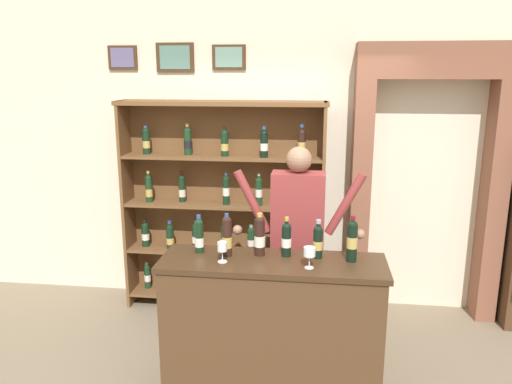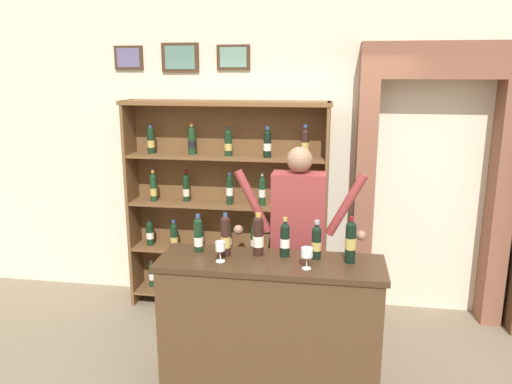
% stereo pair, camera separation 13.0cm
% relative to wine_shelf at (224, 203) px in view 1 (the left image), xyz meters
% --- Properties ---
extents(back_wall, '(12.00, 0.19, 3.45)m').
position_rel_wine_shelf_xyz_m(back_wall, '(0.46, 0.32, 0.64)').
color(back_wall, beige).
rests_on(back_wall, ground).
extents(wine_shelf, '(2.00, 0.33, 2.08)m').
position_rel_wine_shelf_xyz_m(wine_shelf, '(0.00, 0.00, 0.00)').
color(wine_shelf, brown).
rests_on(wine_shelf, ground).
extents(archway_doorway, '(1.41, 0.45, 2.60)m').
position_rel_wine_shelf_xyz_m(archway_doorway, '(1.93, 0.19, 0.38)').
color(archway_doorway, brown).
rests_on(archway_doorway, ground).
extents(tasting_counter, '(1.61, 0.51, 1.04)m').
position_rel_wine_shelf_xyz_m(tasting_counter, '(0.61, -1.36, -0.57)').
color(tasting_counter, '#4C331E').
rests_on(tasting_counter, ground).
extents(shopkeeper, '(1.08, 0.22, 1.78)m').
position_rel_wine_shelf_xyz_m(shopkeeper, '(0.76, -0.80, 0.02)').
color(shopkeeper, '#2D3347').
rests_on(shopkeeper, ground).
extents(tasting_bottle_riserva, '(0.07, 0.07, 0.29)m').
position_rel_wine_shelf_xyz_m(tasting_bottle_riserva, '(0.06, -1.25, 0.08)').
color(tasting_bottle_riserva, black).
rests_on(tasting_bottle_riserva, tasting_counter).
extents(tasting_bottle_vin_santo, '(0.07, 0.07, 0.32)m').
position_rel_wine_shelf_xyz_m(tasting_bottle_vin_santo, '(0.27, -1.30, 0.10)').
color(tasting_bottle_vin_santo, black).
rests_on(tasting_bottle_vin_santo, tasting_counter).
extents(tasting_bottle_bianco, '(0.08, 0.08, 0.32)m').
position_rel_wine_shelf_xyz_m(tasting_bottle_bianco, '(0.51, -1.25, 0.10)').
color(tasting_bottle_bianco, black).
rests_on(tasting_bottle_bianco, tasting_counter).
extents(tasting_bottle_brunello, '(0.07, 0.07, 0.29)m').
position_rel_wine_shelf_xyz_m(tasting_bottle_brunello, '(0.70, -1.25, 0.08)').
color(tasting_bottle_brunello, black).
rests_on(tasting_bottle_brunello, tasting_counter).
extents(tasting_bottle_super_tuscan, '(0.07, 0.07, 0.29)m').
position_rel_wine_shelf_xyz_m(tasting_bottle_super_tuscan, '(0.93, -1.26, 0.08)').
color(tasting_bottle_super_tuscan, black).
rests_on(tasting_bottle_super_tuscan, tasting_counter).
extents(tasting_bottle_rosso, '(0.08, 0.08, 0.33)m').
position_rel_wine_shelf_xyz_m(tasting_bottle_rosso, '(1.16, -1.30, 0.11)').
color(tasting_bottle_rosso, black).
rests_on(tasting_bottle_rosso, tasting_counter).
extents(wine_glass_spare, '(0.08, 0.08, 0.15)m').
position_rel_wine_shelf_xyz_m(wine_glass_spare, '(0.87, -1.46, 0.06)').
color(wine_glass_spare, silver).
rests_on(wine_glass_spare, tasting_counter).
extents(wine_glass_right, '(0.07, 0.07, 0.15)m').
position_rel_wine_shelf_xyz_m(wine_glass_right, '(0.26, -1.43, 0.05)').
color(wine_glass_right, silver).
rests_on(wine_glass_right, tasting_counter).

